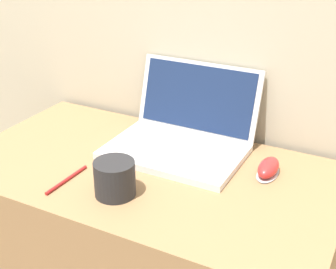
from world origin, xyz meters
name	(u,v)px	position (x,y,z in m)	size (l,w,h in m)	color
desk	(148,269)	(0.00, 0.29, 0.36)	(1.05, 0.58, 0.72)	#936D47
laptop	(182,133)	(0.04, 0.44, 0.76)	(0.39, 0.33, 0.23)	silver
drink_cup	(116,178)	(0.00, 0.14, 0.76)	(0.10, 0.10, 0.09)	#232326
computer_mouse	(268,168)	(0.31, 0.41, 0.74)	(0.05, 0.11, 0.04)	#B2B2B7
pen	(67,180)	(-0.15, 0.13, 0.72)	(0.01, 0.16, 0.01)	#A51E1E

